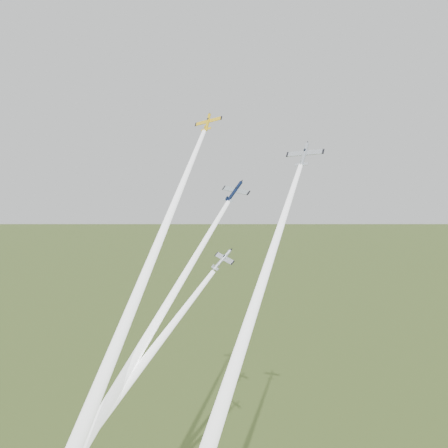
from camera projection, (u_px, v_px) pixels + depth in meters
plane_yellow at (208, 122)px, 136.52m from camera, size 9.07×7.05×7.32m
smoke_trail_yellow at (150, 262)px, 112.74m from camera, size 14.08×55.20×56.98m
plane_navy at (234, 191)px, 131.52m from camera, size 9.09×7.08×7.41m
smoke_trail_navy at (149, 334)px, 113.63m from camera, size 8.70×52.28×53.39m
plane_silver_right at (304, 154)px, 121.10m from camera, size 9.63×7.81×7.55m
smoke_trail_silver_right at (258, 296)px, 101.32m from camera, size 8.79×47.96×48.98m
plane_silver_low at (222, 260)px, 118.91m from camera, size 8.84×7.40×6.48m
smoke_trail_silver_low at (134, 375)px, 110.06m from camera, size 18.22×36.66×39.63m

